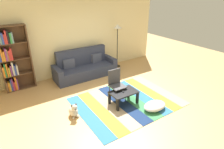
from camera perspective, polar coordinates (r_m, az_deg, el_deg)
ground_plane at (r=5.54m, az=1.70°, el=-7.63°), size 14.00×14.00×0.00m
back_wall at (r=7.11m, az=-10.21°, el=11.20°), size 6.80×0.10×2.70m
rug at (r=5.48m, az=4.60°, el=-8.04°), size 2.86×2.17×0.01m
couch at (r=6.93m, az=-8.27°, el=2.17°), size 2.26×0.80×1.00m
bookshelf at (r=6.44m, az=-28.31°, el=4.04°), size 0.90×0.28×2.02m
coffee_table at (r=5.21m, az=3.54°, el=-5.87°), size 0.75×0.48×0.37m
pouf at (r=5.21m, az=12.84°, el=-9.26°), size 0.66×0.44×0.19m
dog at (r=4.90m, az=-11.61°, el=-10.75°), size 0.22×0.35×0.40m
standing_lamp at (r=7.43m, az=1.67°, el=12.85°), size 0.32×0.32×1.72m
tv_remote at (r=5.19m, az=3.05°, el=-5.02°), size 0.05×0.15×0.02m
folding_chair at (r=5.34m, az=1.24°, el=-2.36°), size 0.40×0.40×0.90m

